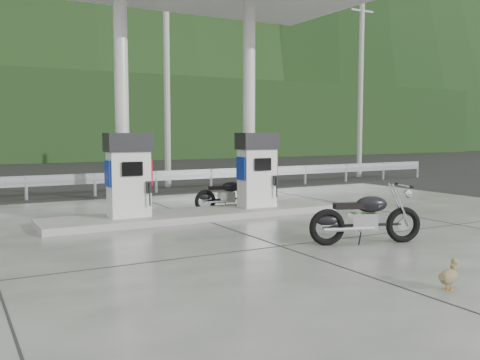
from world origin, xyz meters
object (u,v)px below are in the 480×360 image
gas_pump_left (129,175)px  duck (449,277)px  motorcycle_left (366,218)px  motorcycle_right (228,195)px  gas_pump_right (257,170)px

gas_pump_left → duck: bearing=-73.0°
duck → motorcycle_left: bearing=51.3°
gas_pump_left → motorcycle_right: bearing=14.2°
duck → motorcycle_right: bearing=66.4°
gas_pump_right → motorcycle_left: 4.09m
gas_pump_right → gas_pump_left: bearing=180.0°
gas_pump_right → motorcycle_left: size_ratio=0.93×
gas_pump_right → motorcycle_right: (-0.43, 0.70, -0.66)m
motorcycle_left → motorcycle_right: bearing=112.2°
gas_pump_right → motorcycle_left: bearing=-92.4°
motorcycle_left → gas_pump_left: bearing=145.9°
motorcycle_left → duck: motorcycle_left is taller
gas_pump_right → duck: gas_pump_right is taller
motorcycle_left → motorcycle_right: size_ratio=1.17×
gas_pump_left → motorcycle_left: 5.09m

